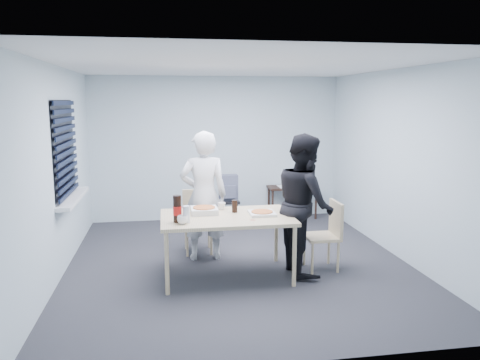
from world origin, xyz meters
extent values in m
plane|color=#29282D|center=(0.00, 0.00, 0.00)|extent=(5.00, 5.00, 0.00)
plane|color=white|center=(0.00, 0.00, 2.60)|extent=(5.00, 5.00, 0.00)
plane|color=silver|center=(0.00, 2.50, 1.30)|extent=(4.50, 0.00, 4.50)
plane|color=silver|center=(0.00, -2.50, 1.30)|extent=(4.50, 0.00, 4.50)
plane|color=silver|center=(-2.25, 0.00, 1.30)|extent=(0.00, 5.00, 5.00)
plane|color=silver|center=(2.25, 0.00, 1.30)|extent=(0.00, 5.00, 5.00)
plane|color=black|center=(-2.23, 0.40, 1.55)|extent=(0.00, 1.30, 1.30)
cube|color=black|center=(-2.21, 0.40, 1.55)|extent=(0.04, 1.30, 1.25)
cube|color=silver|center=(-2.16, 0.40, 0.89)|extent=(0.18, 1.42, 0.05)
cube|color=beige|center=(-0.22, -0.46, 0.75)|extent=(1.59, 1.01, 0.04)
cylinder|color=beige|center=(-0.95, -0.90, 0.37)|extent=(0.05, 0.05, 0.73)
cylinder|color=beige|center=(-0.95, -0.01, 0.37)|extent=(0.05, 0.05, 0.73)
cylinder|color=beige|center=(0.52, -0.90, 0.37)|extent=(0.05, 0.05, 0.73)
cylinder|color=beige|center=(0.52, -0.01, 0.37)|extent=(0.05, 0.05, 0.73)
cube|color=beige|center=(-0.49, 0.55, 0.43)|extent=(0.42, 0.42, 0.04)
cube|color=beige|center=(-0.49, 0.74, 0.67)|extent=(0.42, 0.04, 0.44)
cylinder|color=beige|center=(-0.66, 0.38, 0.21)|extent=(0.03, 0.03, 0.41)
cylinder|color=beige|center=(-0.66, 0.72, 0.21)|extent=(0.03, 0.03, 0.41)
cylinder|color=beige|center=(-0.32, 0.38, 0.21)|extent=(0.03, 0.03, 0.41)
cylinder|color=beige|center=(-0.32, 0.72, 0.21)|extent=(0.03, 0.03, 0.41)
cube|color=beige|center=(1.02, -0.39, 0.43)|extent=(0.42, 0.42, 0.04)
cube|color=beige|center=(1.21, -0.39, 0.67)|extent=(0.04, 0.42, 0.44)
cylinder|color=beige|center=(0.85, -0.56, 0.21)|extent=(0.03, 0.03, 0.41)
cylinder|color=beige|center=(0.85, -0.22, 0.21)|extent=(0.03, 0.03, 0.41)
cylinder|color=beige|center=(1.19, -0.56, 0.21)|extent=(0.03, 0.03, 0.41)
cylinder|color=beige|center=(1.19, -0.22, 0.21)|extent=(0.03, 0.03, 0.41)
imported|color=silver|center=(-0.43, 0.27, 0.89)|extent=(0.65, 0.42, 1.77)
imported|color=black|center=(0.78, -0.43, 0.89)|extent=(0.47, 0.86, 1.77)
cube|color=black|center=(1.38, 2.28, 0.58)|extent=(0.90, 0.40, 0.04)
cylinder|color=black|center=(0.97, 2.12, 0.28)|extent=(0.04, 0.04, 0.56)
cylinder|color=black|center=(0.97, 2.44, 0.28)|extent=(0.04, 0.04, 0.56)
cylinder|color=black|center=(1.79, 2.12, 0.28)|extent=(0.04, 0.04, 0.56)
cylinder|color=black|center=(1.79, 2.44, 0.28)|extent=(0.04, 0.04, 0.56)
cube|color=black|center=(0.11, 1.76, 0.47)|extent=(0.35, 0.35, 0.04)
cylinder|color=black|center=(-0.02, 1.62, 0.22)|extent=(0.04, 0.04, 0.45)
cylinder|color=black|center=(-0.02, 1.89, 0.22)|extent=(0.04, 0.04, 0.45)
cylinder|color=black|center=(0.25, 1.62, 0.22)|extent=(0.04, 0.04, 0.45)
cylinder|color=black|center=(0.25, 1.89, 0.22)|extent=(0.04, 0.04, 0.45)
cube|color=slate|center=(0.11, 1.76, 0.71)|extent=(0.32, 0.17, 0.44)
cube|color=slate|center=(0.11, 1.64, 0.66)|extent=(0.23, 0.06, 0.21)
cube|color=silver|center=(-0.48, -0.28, 0.79)|extent=(0.33, 0.33, 0.03)
cube|color=silver|center=(-0.48, -0.28, 0.83)|extent=(0.33, 0.33, 0.03)
cylinder|color=#CC7F38|center=(-0.48, -0.28, 0.85)|extent=(0.28, 0.28, 0.01)
cube|color=silver|center=(0.22, -0.47, 0.79)|extent=(0.31, 0.31, 0.03)
cylinder|color=#CC7F38|center=(0.22, -0.47, 0.82)|extent=(0.27, 0.27, 0.01)
imported|color=white|center=(-0.76, -0.76, 0.82)|extent=(0.17, 0.17, 0.10)
imported|color=white|center=(-0.24, -0.12, 0.82)|extent=(0.10, 0.10, 0.09)
cylinder|color=black|center=(-0.09, -0.30, 0.85)|extent=(0.08, 0.08, 0.16)
cylinder|color=black|center=(-0.82, -0.67, 0.93)|extent=(0.09, 0.09, 0.31)
cylinder|color=red|center=(-0.82, -0.67, 0.91)|extent=(0.10, 0.10, 0.10)
cylinder|color=silver|center=(-0.72, -0.69, 0.87)|extent=(0.09, 0.09, 0.19)
torus|color=red|center=(0.06, -0.72, 0.78)|extent=(0.07, 0.07, 0.00)
cube|color=white|center=(1.23, 2.25, 0.60)|extent=(0.35, 0.40, 0.01)
cube|color=black|center=(1.60, 2.28, 0.63)|extent=(0.16, 0.12, 0.07)
camera|label=1|loc=(-0.96, -5.97, 2.16)|focal=35.00mm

